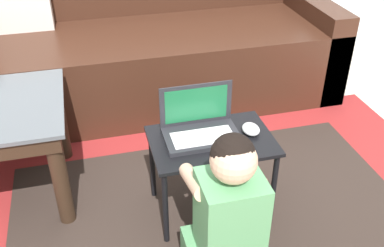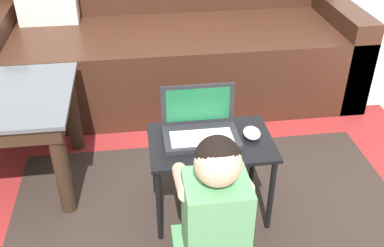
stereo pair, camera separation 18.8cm
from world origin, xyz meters
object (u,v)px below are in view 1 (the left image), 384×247
(couch, at_px, (150,49))
(laptop_desk, at_px, (211,150))
(computer_mouse, at_px, (251,129))
(laptop, at_px, (200,129))
(person_seated, at_px, (229,225))

(couch, distance_m, laptop_desk, 1.19)
(couch, height_order, computer_mouse, couch)
(laptop, bearing_deg, computer_mouse, -8.48)
(couch, height_order, laptop, couch)
(person_seated, bearing_deg, computer_mouse, 60.38)
(laptop, bearing_deg, person_seated, -91.22)
(laptop_desk, bearing_deg, person_seated, -97.12)
(laptop_desk, relative_size, laptop, 1.65)
(laptop, bearing_deg, couch, 90.72)
(laptop_desk, height_order, laptop, laptop)
(couch, xyz_separation_m, laptop_desk, (0.05, -1.19, 0.03))
(couch, bearing_deg, laptop_desk, -87.41)
(laptop_desk, xyz_separation_m, person_seated, (-0.05, -0.39, -0.05))
(couch, xyz_separation_m, laptop, (0.01, -1.15, 0.12))
(laptop_desk, xyz_separation_m, computer_mouse, (0.18, 0.01, 0.07))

